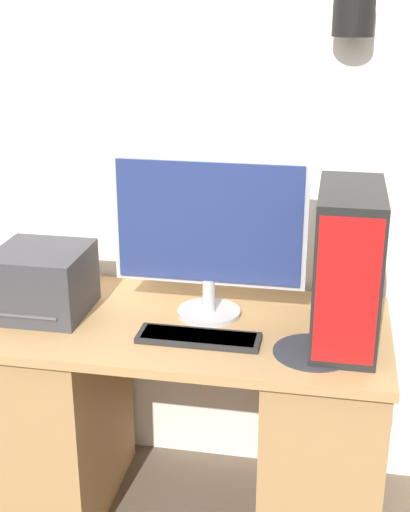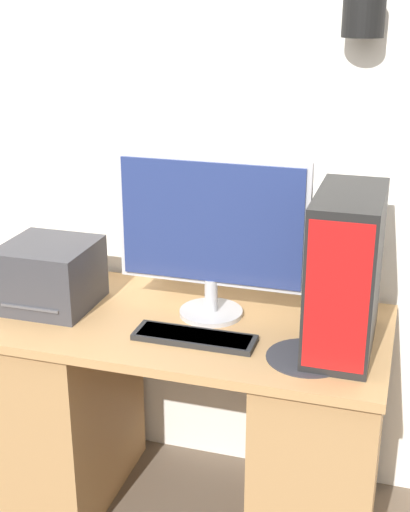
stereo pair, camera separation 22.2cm
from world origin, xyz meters
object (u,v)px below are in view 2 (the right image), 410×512
(keyboard, at_px, (195,337))
(printer, at_px, (50,275))
(monitor, at_px, (212,229))
(computer_tower, at_px, (345,272))
(mouse, at_px, (312,353))

(keyboard, height_order, printer, printer)
(monitor, xyz_separation_m, printer, (-0.54, -0.08, -0.19))
(printer, bearing_deg, computer_tower, -1.13)
(keyboard, distance_m, mouse, 0.37)
(monitor, relative_size, mouse, 8.11)
(computer_tower, bearing_deg, keyboard, -167.66)
(mouse, relative_size, computer_tower, 0.16)
(printer, bearing_deg, monitor, 8.53)
(monitor, bearing_deg, mouse, -29.99)
(mouse, height_order, printer, printer)
(printer, bearing_deg, mouse, -8.19)
(mouse, xyz_separation_m, computer_tower, (0.07, 0.11, 0.22))
(monitor, height_order, computer_tower, monitor)
(mouse, xyz_separation_m, printer, (-0.91, 0.13, 0.09))
(keyboard, relative_size, printer, 1.28)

